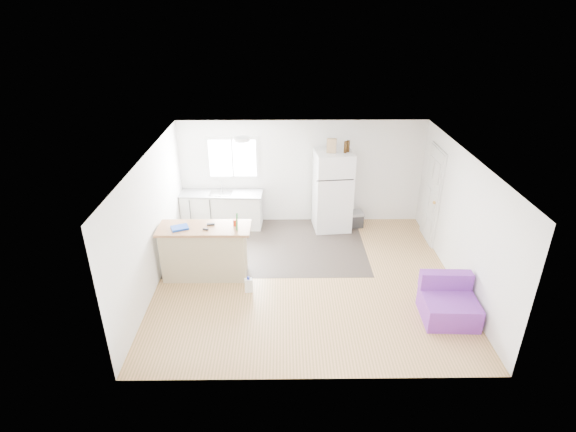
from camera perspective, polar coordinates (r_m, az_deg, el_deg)
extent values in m
cube|color=olive|center=(8.57, 2.28, -7.91)|extent=(5.50, 5.00, 0.01)
cube|color=white|center=(7.51, 2.61, 7.54)|extent=(5.50, 5.00, 0.01)
cube|color=white|center=(10.26, 1.73, 5.56)|extent=(5.50, 0.01, 2.40)
cube|color=white|center=(5.84, 3.69, -11.70)|extent=(5.50, 0.01, 2.40)
cube|color=white|center=(8.29, -16.92, -0.75)|extent=(0.01, 5.00, 2.40)
cube|color=white|center=(8.56, 21.14, -0.54)|extent=(0.01, 5.00, 2.40)
cube|color=#2F2823|center=(9.63, -2.39, -3.77)|extent=(4.05, 2.50, 0.00)
cube|color=white|center=(10.19, -7.05, 7.31)|extent=(1.18, 0.04, 0.98)
cube|color=white|center=(10.17, -7.06, 7.28)|extent=(1.05, 0.01, 0.85)
cube|color=white|center=(10.17, -7.07, 7.27)|extent=(0.03, 0.02, 0.85)
cube|color=white|center=(9.95, 17.81, 2.47)|extent=(0.05, 0.82, 2.03)
cube|color=white|center=(9.95, 17.87, 2.49)|extent=(0.03, 0.92, 2.10)
sphere|color=gold|center=(9.66, 18.09, 1.63)|extent=(0.07, 0.07, 0.07)
cylinder|color=white|center=(8.69, -5.87, 9.71)|extent=(0.30, 0.30, 0.07)
cube|color=white|center=(10.39, -8.35, 0.74)|extent=(1.82, 0.64, 0.79)
cube|color=gray|center=(10.22, -8.50, 2.84)|extent=(1.88, 0.68, 0.04)
cube|color=silver|center=(10.20, -8.52, 2.78)|extent=(0.51, 0.40, 0.05)
cube|color=tan|center=(8.53, -10.53, -4.61)|extent=(1.53, 0.55, 0.99)
cube|color=#AE764A|center=(8.28, -10.61, -1.53)|extent=(1.68, 0.65, 0.04)
cube|color=white|center=(10.05, 5.67, 3.20)|extent=(0.87, 0.82, 1.81)
cube|color=black|center=(9.56, 6.00, 4.53)|extent=(0.80, 0.09, 0.02)
cube|color=silver|center=(9.44, 4.13, 5.86)|extent=(0.03, 0.02, 0.33)
cube|color=silver|center=(9.74, 3.99, 1.45)|extent=(0.03, 0.02, 0.63)
cube|color=#2C2D2F|center=(10.47, 8.19, -0.53)|extent=(0.49, 0.36, 0.30)
cube|color=#939396|center=(10.39, 8.25, 0.36)|extent=(0.51, 0.38, 0.06)
cube|color=#6D319F|center=(7.93, 19.71, -10.96)|extent=(0.88, 0.83, 0.40)
cube|color=#6D319F|center=(7.97, 19.40, -7.66)|extent=(0.86, 0.23, 0.30)
cube|color=white|center=(8.17, -5.02, -8.75)|extent=(0.15, 0.12, 0.26)
cylinder|color=#1929B2|center=(8.08, -5.06, -7.85)|extent=(0.06, 0.06, 0.05)
cylinder|color=green|center=(8.29, -6.51, -3.44)|extent=(0.14, 0.36, 1.36)
sphere|color=beige|center=(8.53, -7.27, -7.74)|extent=(0.16, 0.16, 0.16)
cylinder|color=red|center=(8.21, -6.72, -0.83)|extent=(0.10, 0.10, 0.12)
cube|color=#123BAD|center=(8.30, -13.59, -1.45)|extent=(0.36, 0.32, 0.04)
cube|color=black|center=(8.31, -9.77, -1.04)|extent=(0.14, 0.07, 0.03)
cube|color=black|center=(8.16, -10.42, -1.66)|extent=(0.11, 0.07, 0.03)
cube|color=tan|center=(9.64, 5.55, 8.87)|extent=(0.22, 0.14, 0.30)
cylinder|color=#351F09|center=(9.67, 7.30, 8.68)|extent=(0.07, 0.07, 0.25)
cylinder|color=#351F09|center=(9.74, 7.64, 8.79)|extent=(0.09, 0.09, 0.25)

